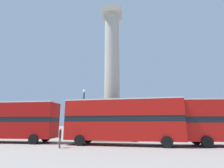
{
  "coord_description": "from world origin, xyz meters",
  "views": [
    {
      "loc": [
        3.36,
        -23.19,
        2.07
      ],
      "look_at": [
        0.0,
        0.0,
        7.34
      ],
      "focal_mm": 28.0,
      "sensor_mm": 36.0,
      "label": 1
    }
  ],
  "objects_px": {
    "street_lamp": "(83,113)",
    "pedestrian_near_lamp": "(60,137)",
    "bus_a": "(123,119)",
    "monument_column": "(112,87)",
    "equestrian_statue": "(179,126)",
    "bus_b": "(12,120)"
  },
  "relations": [
    {
      "from": "monument_column",
      "to": "bus_a",
      "type": "height_order",
      "value": "monument_column"
    },
    {
      "from": "pedestrian_near_lamp",
      "to": "street_lamp",
      "type": "bearing_deg",
      "value": 152.16
    },
    {
      "from": "street_lamp",
      "to": "pedestrian_near_lamp",
      "type": "relative_size",
      "value": 3.8
    },
    {
      "from": "bus_b",
      "to": "monument_column",
      "type": "bearing_deg",
      "value": 23.96
    },
    {
      "from": "bus_a",
      "to": "street_lamp",
      "type": "distance_m",
      "value": 6.72
    },
    {
      "from": "monument_column",
      "to": "equestrian_statue",
      "type": "distance_m",
      "value": 12.38
    },
    {
      "from": "monument_column",
      "to": "equestrian_statue",
      "type": "relative_size",
      "value": 3.31
    },
    {
      "from": "bus_a",
      "to": "bus_b",
      "type": "distance_m",
      "value": 12.58
    },
    {
      "from": "bus_b",
      "to": "pedestrian_near_lamp",
      "type": "xyz_separation_m",
      "value": [
        7.32,
        -3.26,
        -1.49
      ]
    },
    {
      "from": "equestrian_statue",
      "to": "pedestrian_near_lamp",
      "type": "relative_size",
      "value": 3.58
    },
    {
      "from": "street_lamp",
      "to": "pedestrian_near_lamp",
      "type": "xyz_separation_m",
      "value": [
        0.06,
        -6.63,
        -2.46
      ]
    },
    {
      "from": "monument_column",
      "to": "bus_b",
      "type": "xyz_separation_m",
      "value": [
        -10.68,
        -5.0,
        -4.46
      ]
    },
    {
      "from": "bus_b",
      "to": "equestrian_statue",
      "type": "bearing_deg",
      "value": 26.59
    },
    {
      "from": "pedestrian_near_lamp",
      "to": "bus_a",
      "type": "bearing_deg",
      "value": 88.28
    },
    {
      "from": "equestrian_statue",
      "to": "street_lamp",
      "type": "bearing_deg",
      "value": -133.75
    },
    {
      "from": "bus_a",
      "to": "pedestrian_near_lamp",
      "type": "xyz_separation_m",
      "value": [
        -5.25,
        -2.64,
        -1.5
      ]
    },
    {
      "from": "bus_a",
      "to": "pedestrian_near_lamp",
      "type": "relative_size",
      "value": 6.83
    },
    {
      "from": "monument_column",
      "to": "pedestrian_near_lamp",
      "type": "bearing_deg",
      "value": -112.15
    },
    {
      "from": "bus_b",
      "to": "equestrian_statue",
      "type": "height_order",
      "value": "equestrian_statue"
    },
    {
      "from": "street_lamp",
      "to": "bus_a",
      "type": "bearing_deg",
      "value": -36.97
    },
    {
      "from": "monument_column",
      "to": "bus_b",
      "type": "height_order",
      "value": "monument_column"
    },
    {
      "from": "monument_column",
      "to": "pedestrian_near_lamp",
      "type": "xyz_separation_m",
      "value": [
        -3.36,
        -8.25,
        -5.95
      ]
    }
  ]
}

